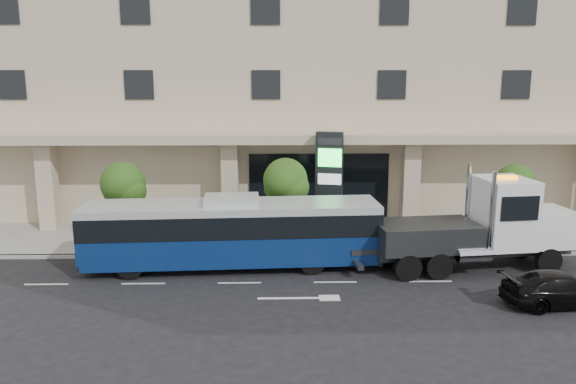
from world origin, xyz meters
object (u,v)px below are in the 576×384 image
Objects in this scene: tow_truck at (483,227)px; signage_pylon at (329,184)px; black_sedan at (560,289)px; city_bus at (232,232)px.

signage_pylon is at bearing 137.44° from tow_truck.
black_sedan is (1.47, -4.21, -1.25)m from tow_truck.
signage_pylon is at bearing 36.06° from black_sedan.
city_bus is 6.54m from signage_pylon.
signage_pylon reaches higher than city_bus.
black_sedan is at bearing -34.28° from signage_pylon.
city_bus is 2.99× the size of black_sedan.
city_bus is 2.37× the size of signage_pylon.
city_bus is 1.30× the size of tow_truck.
tow_truck is 8.01m from signage_pylon.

